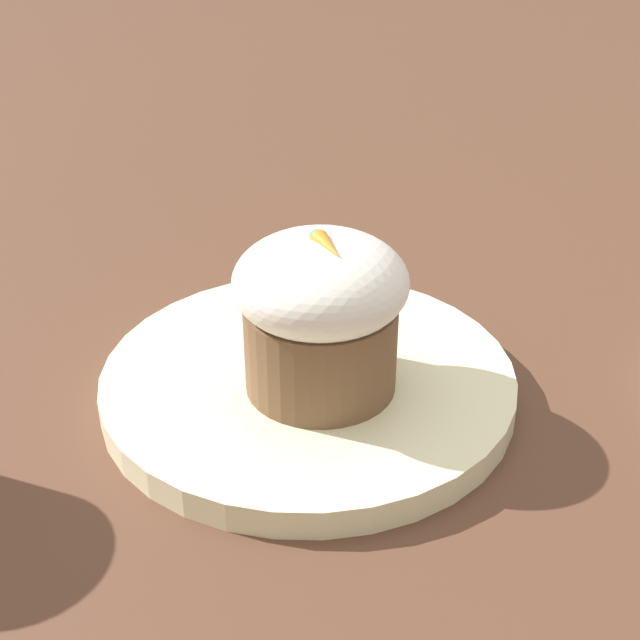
{
  "coord_description": "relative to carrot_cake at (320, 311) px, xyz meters",
  "views": [
    {
      "loc": [
        0.36,
        -0.17,
        0.28
      ],
      "look_at": [
        0.02,
        -0.0,
        0.06
      ],
      "focal_mm": 50.0,
      "sensor_mm": 36.0,
      "label": 1
    }
  ],
  "objects": [
    {
      "name": "ground_plane",
      "position": [
        -0.02,
        0.0,
        -0.06
      ],
      "size": [
        4.0,
        4.0,
        0.0
      ],
      "primitive_type": "plane",
      "color": "#513323"
    },
    {
      "name": "dessert_plate",
      "position": [
        -0.02,
        0.0,
        -0.05
      ],
      "size": [
        0.22,
        0.22,
        0.02
      ],
      "color": "beige",
      "rests_on": "ground_plane"
    },
    {
      "name": "carrot_cake",
      "position": [
        0.0,
        0.0,
        0.0
      ],
      "size": [
        0.09,
        0.09,
        0.09
      ],
      "color": "brown",
      "rests_on": "dessert_plate"
    },
    {
      "name": "spoon",
      "position": [
        -0.03,
        -0.01,
        -0.04
      ],
      "size": [
        0.11,
        0.04,
        0.01
      ],
      "color": "#B7B7BC",
      "rests_on": "dessert_plate"
    }
  ]
}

